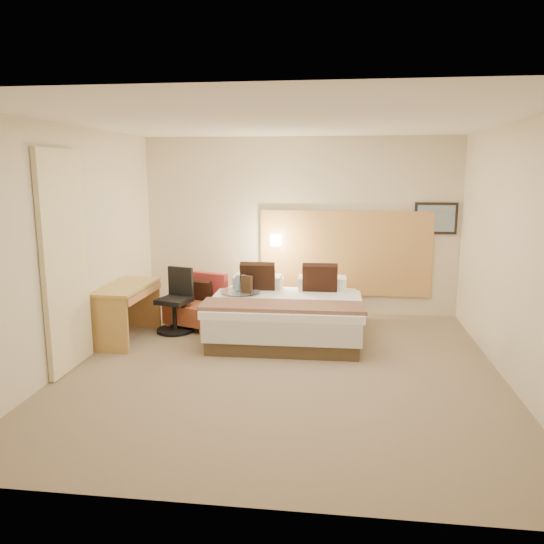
# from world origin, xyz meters

# --- Properties ---
(floor) EXTENTS (4.80, 5.00, 0.02)m
(floor) POSITION_xyz_m (0.00, 0.00, -0.01)
(floor) COLOR #826F57
(floor) RESTS_ON ground
(ceiling) EXTENTS (4.80, 5.00, 0.02)m
(ceiling) POSITION_xyz_m (0.00, 0.00, 2.71)
(ceiling) COLOR white
(ceiling) RESTS_ON floor
(wall_back) EXTENTS (4.80, 0.02, 2.70)m
(wall_back) POSITION_xyz_m (0.00, 2.51, 1.35)
(wall_back) COLOR beige
(wall_back) RESTS_ON floor
(wall_front) EXTENTS (4.80, 0.02, 2.70)m
(wall_front) POSITION_xyz_m (0.00, -2.51, 1.35)
(wall_front) COLOR beige
(wall_front) RESTS_ON floor
(wall_left) EXTENTS (0.02, 5.00, 2.70)m
(wall_left) POSITION_xyz_m (-2.41, 0.00, 1.35)
(wall_left) COLOR beige
(wall_left) RESTS_ON floor
(wall_right) EXTENTS (0.02, 5.00, 2.70)m
(wall_right) POSITION_xyz_m (2.41, 0.00, 1.35)
(wall_right) COLOR beige
(wall_right) RESTS_ON floor
(headboard_panel) EXTENTS (2.60, 0.04, 1.30)m
(headboard_panel) POSITION_xyz_m (0.70, 2.47, 0.95)
(headboard_panel) COLOR #BD8949
(headboard_panel) RESTS_ON wall_back
(art_frame) EXTENTS (0.62, 0.03, 0.47)m
(art_frame) POSITION_xyz_m (2.02, 2.48, 1.50)
(art_frame) COLOR black
(art_frame) RESTS_ON wall_back
(art_canvas) EXTENTS (0.54, 0.01, 0.39)m
(art_canvas) POSITION_xyz_m (2.02, 2.46, 1.50)
(art_canvas) COLOR gray
(art_canvas) RESTS_ON wall_back
(lamp_arm) EXTENTS (0.02, 0.12, 0.02)m
(lamp_arm) POSITION_xyz_m (-0.35, 2.42, 1.15)
(lamp_arm) COLOR white
(lamp_arm) RESTS_ON wall_back
(lamp_shade) EXTENTS (0.15, 0.15, 0.15)m
(lamp_shade) POSITION_xyz_m (-0.35, 2.36, 1.15)
(lamp_shade) COLOR #FFEDC6
(lamp_shade) RESTS_ON wall_back
(curtain) EXTENTS (0.06, 0.90, 2.42)m
(curtain) POSITION_xyz_m (-2.36, -0.25, 1.22)
(curtain) COLOR beige
(curtain) RESTS_ON wall_left
(bottle_a) EXTENTS (0.08, 0.08, 0.21)m
(bottle_a) POSITION_xyz_m (-0.75, 1.33, 0.70)
(bottle_a) COLOR #8FC5DE
(bottle_a) RESTS_ON side_table
(bottle_b) EXTENTS (0.08, 0.08, 0.21)m
(bottle_b) POSITION_xyz_m (-0.67, 1.33, 0.70)
(bottle_b) COLOR #7DA7C1
(bottle_b) RESTS_ON side_table
(menu_folder) EXTENTS (0.15, 0.10, 0.23)m
(menu_folder) POSITION_xyz_m (-0.60, 1.18, 0.71)
(menu_folder) COLOR #3A2617
(menu_folder) RESTS_ON side_table
(bed) EXTENTS (2.01, 1.94, 0.96)m
(bed) POSITION_xyz_m (-0.07, 1.26, 0.31)
(bed) COLOR #443522
(bed) RESTS_ON floor
(lounge_chair) EXTENTS (0.87, 0.82, 0.75)m
(lounge_chair) POSITION_xyz_m (-1.37, 1.53, 0.30)
(lounge_chair) COLOR tan
(lounge_chair) RESTS_ON floor
(side_table) EXTENTS (0.68, 0.68, 0.59)m
(side_table) POSITION_xyz_m (-0.70, 1.26, 0.33)
(side_table) COLOR white
(side_table) RESTS_ON floor
(desk) EXTENTS (0.57, 1.19, 0.73)m
(desk) POSITION_xyz_m (-2.11, 0.83, 0.58)
(desk) COLOR #B79447
(desk) RESTS_ON floor
(desk_chair) EXTENTS (0.61, 0.61, 0.88)m
(desk_chair) POSITION_xyz_m (-1.61, 1.25, 0.36)
(desk_chair) COLOR black
(desk_chair) RESTS_ON floor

